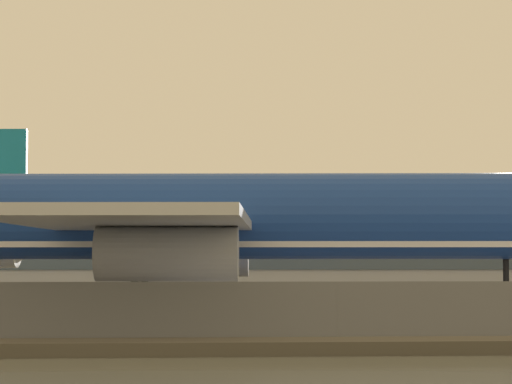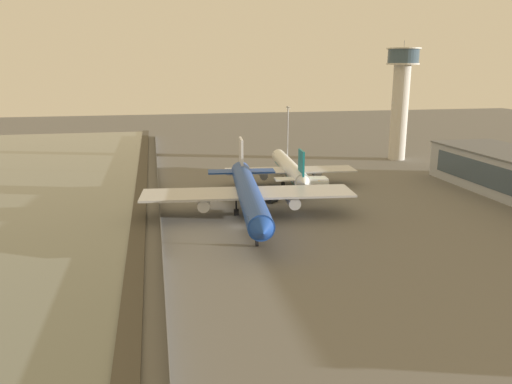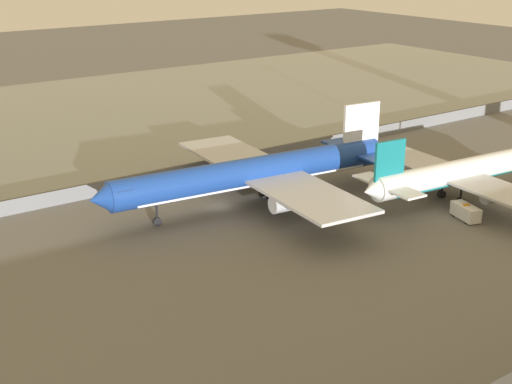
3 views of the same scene
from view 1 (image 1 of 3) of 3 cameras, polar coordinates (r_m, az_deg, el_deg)
ground_plane at (r=63.95m, az=1.71°, el=-6.23°), size 500.00×500.00×0.00m
shoreline_seawall at (r=43.65m, az=4.69°, el=-7.24°), size 320.00×3.00×0.50m
perimeter_fence at (r=48.04m, az=3.81°, el=-5.71°), size 280.00×0.10×2.48m
cargo_jet_blue at (r=66.24m, az=-3.35°, el=-1.33°), size 53.23×46.34×14.54m
terminal_building at (r=139.47m, az=4.87°, el=-2.52°), size 108.51×20.10×10.34m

